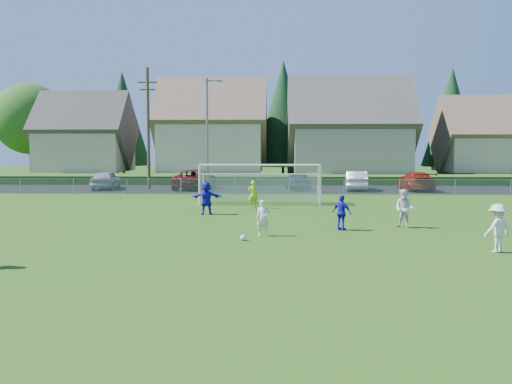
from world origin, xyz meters
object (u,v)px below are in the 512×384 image
player_white_b (404,209)px  car_e (297,180)px  car_c (195,179)px  player_white_a (263,218)px  soccer_ball (243,238)px  player_blue_b (206,198)px  soccer_goal (260,178)px  player_blue_a (342,213)px  car_g (416,181)px  car_a (106,180)px  player_white_c (497,228)px  goalkeeper (253,194)px  car_f (356,181)px

player_white_b → car_e: size_ratio=0.38×
car_c → player_white_b: bearing=125.8°
player_white_a → car_e: size_ratio=0.32×
soccer_ball → player_blue_b: size_ratio=0.13×
car_c → soccer_goal: soccer_goal is taller
soccer_goal → player_blue_a: bearing=-70.8°
soccer_ball → car_c: size_ratio=0.04×
player_blue_a → player_white_a: bearing=63.6°
car_g → soccer_goal: 16.33m
soccer_ball → car_a: size_ratio=0.05×
player_white_b → player_white_c: player_white_b is taller
player_white_a → car_c: (-6.13, 23.70, 0.10)m
player_blue_b → car_e: size_ratio=0.39×
goalkeeper → car_e: (3.18, 13.81, -0.05)m
player_blue_a → car_e: 21.99m
car_g → soccer_ball: bearing=61.4°
player_white_c → player_white_b: bearing=-96.4°
player_white_a → car_a: car_a is taller
soccer_ball → car_a: car_a is taller
car_e → player_white_c: bearing=96.1°
car_g → player_white_c: bearing=80.5°
car_g → player_blue_b: bearing=46.3°
player_white_c → car_g: player_white_c is taller
car_f → car_g: size_ratio=0.90×
soccer_ball → car_f: (7.92, 24.10, 0.67)m
player_white_c → player_blue_a: player_white_c is taller
player_white_a → player_white_b: size_ratio=0.84×
car_c → car_e: car_c is taller
soccer_ball → car_g: size_ratio=0.04×
soccer_goal → car_a: bearing=140.0°
player_blue_a → goalkeeper: 9.12m
soccer_ball → soccer_goal: 13.45m
player_white_b → car_g: size_ratio=0.32×
player_white_b → player_blue_a: bearing=-125.0°
car_a → player_blue_b: bearing=118.1°
car_g → soccer_goal: (-12.38, -10.61, 0.86)m
player_blue_b → goalkeeper: player_blue_b is taller
player_white_a → car_e: bearing=83.5°
player_white_b → car_c: bearing=159.9°
soccer_ball → player_blue_b: (-2.35, 7.82, 0.75)m
player_white_b → player_blue_b: bearing=-165.6°
car_c → car_e: size_ratio=1.33×
car_e → car_f: size_ratio=0.93×
player_white_a → car_f: (7.19, 23.04, 0.06)m
goalkeeper → soccer_ball: bearing=85.4°
player_white_c → car_e: (-5.53, 26.61, -0.06)m
player_white_b → car_f: size_ratio=0.36×
car_c → car_g: 18.12m
player_blue_a → soccer_goal: (-3.73, 10.71, 0.88)m
player_white_a → car_c: 24.48m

